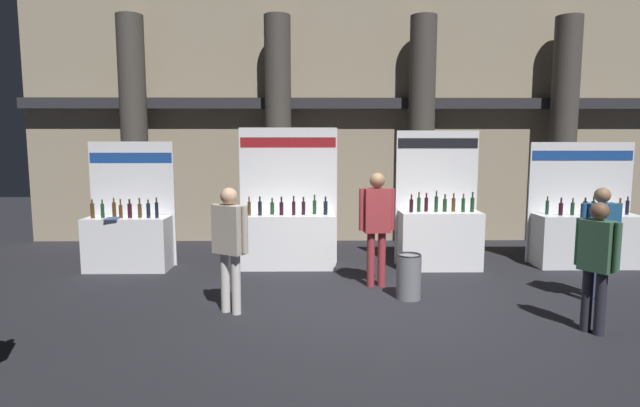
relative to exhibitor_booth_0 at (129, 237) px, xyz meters
The scene contains 11 objects.
ground_plane 4.79m from the exhibitor_booth_0, 29.42° to the right, with size 29.36×29.36×0.00m, color black.
hall_colonnade 5.37m from the exhibitor_booth_0, 32.23° to the left, with size 14.68×1.07×5.75m.
exhibitor_booth_0 is the anchor object (origin of this frame).
exhibitor_booth_1 2.88m from the exhibitor_booth_0, ahead, with size 1.82×0.66×2.57m.
exhibitor_booth_2 5.64m from the exhibitor_booth_0, ahead, with size 1.52×0.66×2.51m.
exhibitor_booth_3 8.40m from the exhibitor_booth_0, ahead, with size 1.96×0.66×2.30m.
trash_bin 5.08m from the exhibitor_booth_0, 20.84° to the right, with size 0.36×0.36×0.67m.
visitor_0 4.52m from the exhibitor_booth_0, 14.90° to the right, with size 0.57×0.29×1.82m.
visitor_1 7.44m from the exhibitor_booth_0, 25.37° to the right, with size 0.39×0.45×1.60m.
visitor_2 3.30m from the exhibitor_booth_0, 47.15° to the right, with size 0.53×0.42×1.70m.
visitor_3 7.71m from the exhibitor_booth_0, 14.74° to the right, with size 0.62×0.25×1.66m.
Camera 1 is at (-0.79, -6.68, 2.29)m, focal length 28.30 mm.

